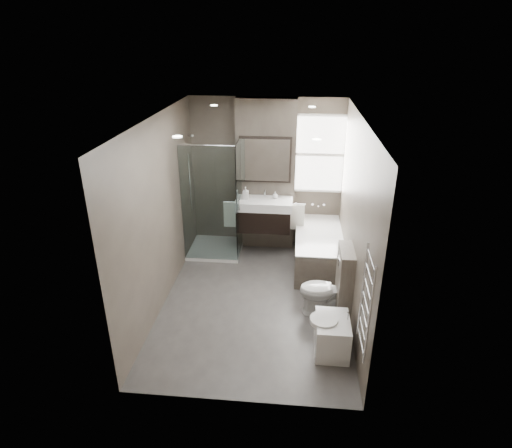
# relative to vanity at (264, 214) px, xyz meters

# --- Properties ---
(room) EXTENTS (2.70, 3.90, 2.70)m
(room) POSITION_rel_vanity_xyz_m (0.00, -1.43, 0.56)
(room) COLOR #4B4744
(room) RESTS_ON ground
(vanity_pier) EXTENTS (1.00, 0.25, 2.60)m
(vanity_pier) POSITION_rel_vanity_xyz_m (0.00, 0.35, 0.56)
(vanity_pier) COLOR #554C43
(vanity_pier) RESTS_ON ground
(vanity) EXTENTS (0.95, 0.47, 0.66)m
(vanity) POSITION_rel_vanity_xyz_m (0.00, 0.00, 0.00)
(vanity) COLOR black
(vanity) RESTS_ON vanity_pier
(mirror_cabinet) EXTENTS (0.86, 0.08, 0.76)m
(mirror_cabinet) POSITION_rel_vanity_xyz_m (0.00, 0.19, 0.89)
(mirror_cabinet) COLOR black
(mirror_cabinet) RESTS_ON vanity_pier
(towel_left) EXTENTS (0.24, 0.06, 0.44)m
(towel_left) POSITION_rel_vanity_xyz_m (-0.56, -0.02, -0.02)
(towel_left) COLOR white
(towel_left) RESTS_ON vanity_pier
(towel_right) EXTENTS (0.24, 0.06, 0.44)m
(towel_right) POSITION_rel_vanity_xyz_m (0.56, -0.02, -0.02)
(towel_right) COLOR white
(towel_right) RESTS_ON vanity_pier
(shower_enclosure) EXTENTS (0.90, 0.90, 2.00)m
(shower_enclosure) POSITION_rel_vanity_xyz_m (-0.75, -0.08, -0.25)
(shower_enclosure) COLOR white
(shower_enclosure) RESTS_ON ground
(bathtub) EXTENTS (0.75, 1.60, 0.57)m
(bathtub) POSITION_rel_vanity_xyz_m (0.92, -0.33, -0.43)
(bathtub) COLOR #554C43
(bathtub) RESTS_ON ground
(window) EXTENTS (0.98, 0.06, 1.33)m
(window) POSITION_rel_vanity_xyz_m (0.90, 0.45, 0.93)
(window) COLOR white
(window) RESTS_ON room
(toilet) EXTENTS (0.71, 0.42, 0.70)m
(toilet) POSITION_rel_vanity_xyz_m (0.97, -1.66, -0.39)
(toilet) COLOR white
(toilet) RESTS_ON ground
(cistern_box) EXTENTS (0.19, 0.55, 1.00)m
(cistern_box) POSITION_rel_vanity_xyz_m (1.21, -1.68, -0.24)
(cistern_box) COLOR #554C43
(cistern_box) RESTS_ON ground
(bidet) EXTENTS (0.48, 0.55, 0.57)m
(bidet) POSITION_rel_vanity_xyz_m (1.01, -2.43, -0.51)
(bidet) COLOR white
(bidet) RESTS_ON ground
(towel_radiator) EXTENTS (0.03, 0.49, 1.10)m
(towel_radiator) POSITION_rel_vanity_xyz_m (1.25, -3.03, 0.38)
(towel_radiator) COLOR silver
(towel_radiator) RESTS_ON room
(soap_bottle_a) EXTENTS (0.09, 0.09, 0.21)m
(soap_bottle_a) POSITION_rel_vanity_xyz_m (-0.31, 0.01, 0.36)
(soap_bottle_a) COLOR white
(soap_bottle_a) RESTS_ON vanity
(soap_bottle_b) EXTENTS (0.09, 0.09, 0.12)m
(soap_bottle_b) POSITION_rel_vanity_xyz_m (0.18, 0.07, 0.32)
(soap_bottle_b) COLOR white
(soap_bottle_b) RESTS_ON vanity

